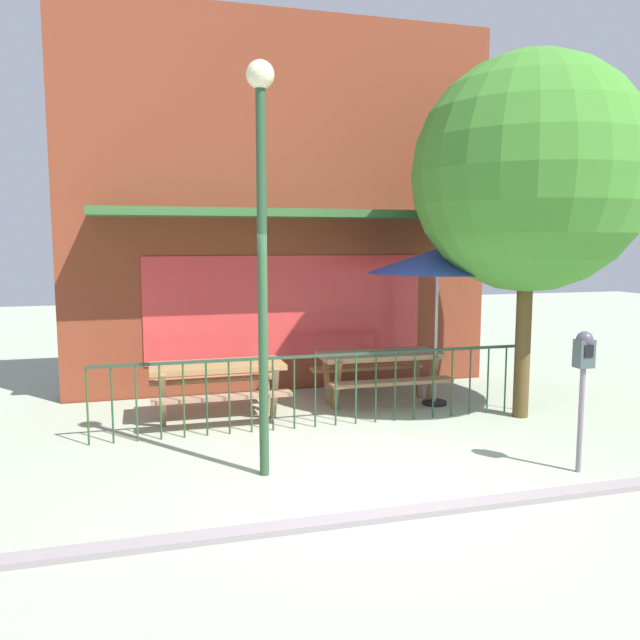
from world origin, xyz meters
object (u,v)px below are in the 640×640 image
object	(u,v)px
street_tree	(529,175)
street_lamp	(262,213)
patio_umbrella	(438,262)
parking_meter_near	(584,364)
picnic_table_right	(379,363)
picnic_table_left	(217,375)

from	to	relation	value
street_tree	street_lamp	xyz separation A→B (m)	(-3.85, -1.24, -0.61)
patio_umbrella	street_tree	xyz separation A→B (m)	(0.85, -0.94, 1.18)
parking_meter_near	street_lamp	bearing A→B (deg)	165.79
picnic_table_right	patio_umbrella	bearing A→B (deg)	-20.59
picnic_table_left	picnic_table_right	world-z (taller)	same
street_lamp	street_tree	bearing A→B (deg)	17.88
picnic_table_right	street_lamp	bearing A→B (deg)	-131.84
patio_umbrella	street_lamp	bearing A→B (deg)	-143.96
parking_meter_near	patio_umbrella	bearing A→B (deg)	94.28
picnic_table_left	picnic_table_right	bearing A→B (deg)	4.91
parking_meter_near	picnic_table_left	bearing A→B (deg)	138.18
patio_umbrella	street_tree	distance (m)	1.73
parking_meter_near	street_lamp	distance (m)	3.67
picnic_table_right	street_tree	size ratio (longest dim) A/B	0.37
picnic_table_right	patio_umbrella	distance (m)	1.74
picnic_table_left	street_lamp	xyz separation A→B (m)	(0.22, -2.27, 2.10)
parking_meter_near	street_lamp	size ratio (longest dim) A/B	0.36
picnic_table_right	street_lamp	xyz separation A→B (m)	(-2.22, -2.48, 2.10)
picnic_table_right	parking_meter_near	world-z (taller)	parking_meter_near
patio_umbrella	parking_meter_near	world-z (taller)	patio_umbrella
parking_meter_near	street_tree	bearing A→B (deg)	73.00
patio_umbrella	picnic_table_left	bearing A→B (deg)	178.50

